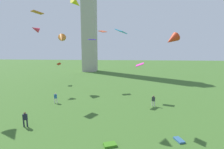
{
  "coord_description": "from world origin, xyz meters",
  "views": [
    {
      "loc": [
        5.23,
        -6.9,
        8.17
      ],
      "look_at": [
        2.91,
        18.97,
        4.25
      ],
      "focal_mm": 27.0,
      "sensor_mm": 36.0,
      "label": 1
    }
  ],
  "objects_px": {
    "monument_obelisk": "(89,7)",
    "kite_flying_1": "(37,12)",
    "person_2": "(56,97)",
    "kite_flying_4": "(92,40)",
    "kite_flying_3": "(62,39)",
    "kite_flying_9": "(76,3)",
    "kite_flying_10": "(103,31)",
    "kite_flying_7": "(140,65)",
    "kite_flying_2": "(121,31)",
    "person_0": "(25,118)",
    "kite_flying_0": "(59,64)",
    "person_1": "(153,100)",
    "kite_bundle_0": "(110,145)",
    "kite_flying_8": "(35,29)",
    "kite_bundle_1": "(179,140)",
    "kite_flying_5": "(172,40)"
  },
  "relations": [
    {
      "from": "kite_flying_8",
      "to": "person_0",
      "type": "bearing_deg",
      "value": -10.26
    },
    {
      "from": "person_1",
      "to": "kite_flying_8",
      "type": "height_order",
      "value": "kite_flying_8"
    },
    {
      "from": "kite_flying_4",
      "to": "person_2",
      "type": "bearing_deg",
      "value": -126.26
    },
    {
      "from": "person_0",
      "to": "kite_flying_7",
      "type": "xyz_separation_m",
      "value": [
        12.69,
        11.35,
        4.78
      ]
    },
    {
      "from": "kite_flying_4",
      "to": "kite_flying_5",
      "type": "xyz_separation_m",
      "value": [
        12.6,
        -14.09,
        -0.85
      ]
    },
    {
      "from": "kite_flying_3",
      "to": "kite_flying_1",
      "type": "bearing_deg",
      "value": -122.36
    },
    {
      "from": "person_2",
      "to": "kite_flying_2",
      "type": "bearing_deg",
      "value": -44.92
    },
    {
      "from": "person_2",
      "to": "kite_flying_8",
      "type": "xyz_separation_m",
      "value": [
        -7.1,
        8.3,
        11.17
      ]
    },
    {
      "from": "kite_flying_9",
      "to": "kite_bundle_1",
      "type": "bearing_deg",
      "value": -176.81
    },
    {
      "from": "kite_flying_1",
      "to": "kite_flying_9",
      "type": "distance_m",
      "value": 9.55
    },
    {
      "from": "kite_flying_1",
      "to": "kite_flying_10",
      "type": "bearing_deg",
      "value": 135.42
    },
    {
      "from": "person_1",
      "to": "kite_flying_3",
      "type": "relative_size",
      "value": 0.54
    },
    {
      "from": "person_1",
      "to": "person_2",
      "type": "height_order",
      "value": "same"
    },
    {
      "from": "kite_flying_2",
      "to": "kite_flying_10",
      "type": "xyz_separation_m",
      "value": [
        -3.37,
        8.72,
        0.9
      ]
    },
    {
      "from": "kite_flying_2",
      "to": "kite_flying_7",
      "type": "xyz_separation_m",
      "value": [
        2.81,
        7.5,
        -4.49
      ]
    },
    {
      "from": "monument_obelisk",
      "to": "kite_flying_1",
      "type": "distance_m",
      "value": 36.24
    },
    {
      "from": "kite_flying_5",
      "to": "kite_flying_10",
      "type": "relative_size",
      "value": 1.37
    },
    {
      "from": "person_0",
      "to": "kite_bundle_0",
      "type": "height_order",
      "value": "person_0"
    },
    {
      "from": "kite_flying_4",
      "to": "kite_flying_10",
      "type": "bearing_deg",
      "value": -83.06
    },
    {
      "from": "person_0",
      "to": "kite_flying_9",
      "type": "xyz_separation_m",
      "value": [
        4.23,
        5.62,
        12.93
      ]
    },
    {
      "from": "monument_obelisk",
      "to": "kite_flying_7",
      "type": "distance_m",
      "value": 41.86
    },
    {
      "from": "person_0",
      "to": "kite_flying_1",
      "type": "relative_size",
      "value": 0.81
    },
    {
      "from": "person_0",
      "to": "person_2",
      "type": "distance_m",
      "value": 7.98
    },
    {
      "from": "kite_flying_1",
      "to": "person_2",
      "type": "bearing_deg",
      "value": 87.15
    },
    {
      "from": "kite_flying_7",
      "to": "kite_flying_10",
      "type": "height_order",
      "value": "kite_flying_10"
    },
    {
      "from": "kite_flying_4",
      "to": "kite_flying_1",
      "type": "bearing_deg",
      "value": -149.48
    },
    {
      "from": "kite_flying_4",
      "to": "kite_bundle_1",
      "type": "xyz_separation_m",
      "value": [
        12.07,
        -20.55,
        -10.08
      ]
    },
    {
      "from": "kite_flying_1",
      "to": "kite_flying_4",
      "type": "height_order",
      "value": "kite_flying_1"
    },
    {
      "from": "monument_obelisk",
      "to": "kite_flying_1",
      "type": "height_order",
      "value": "monument_obelisk"
    },
    {
      "from": "kite_flying_0",
      "to": "kite_flying_4",
      "type": "distance_m",
      "value": 10.82
    },
    {
      "from": "kite_flying_5",
      "to": "kite_bundle_1",
      "type": "distance_m",
      "value": 11.27
    },
    {
      "from": "person_1",
      "to": "person_2",
      "type": "bearing_deg",
      "value": 28.86
    },
    {
      "from": "kite_flying_0",
      "to": "person_0",
      "type": "bearing_deg",
      "value": 10.85
    },
    {
      "from": "kite_flying_3",
      "to": "kite_flying_8",
      "type": "relative_size",
      "value": 1.47
    },
    {
      "from": "kite_flying_1",
      "to": "kite_flying_9",
      "type": "xyz_separation_m",
      "value": [
        7.98,
        -5.26,
        -0.13
      ]
    },
    {
      "from": "kite_bundle_0",
      "to": "person_2",
      "type": "bearing_deg",
      "value": 131.39
    },
    {
      "from": "kite_flying_8",
      "to": "kite_bundle_1",
      "type": "relative_size",
      "value": 1.9
    },
    {
      "from": "kite_flying_1",
      "to": "kite_flying_3",
      "type": "relative_size",
      "value": 0.7
    },
    {
      "from": "kite_flying_3",
      "to": "kite_flying_9",
      "type": "xyz_separation_m",
      "value": [
        6.44,
        -11.15,
        3.7
      ]
    },
    {
      "from": "kite_flying_3",
      "to": "kite_flying_10",
      "type": "height_order",
      "value": "kite_flying_10"
    },
    {
      "from": "person_2",
      "to": "kite_flying_4",
      "type": "xyz_separation_m",
      "value": [
        3.48,
        11.17,
        9.26
      ]
    },
    {
      "from": "kite_flying_0",
      "to": "monument_obelisk",
      "type": "bearing_deg",
      "value": 171.9
    },
    {
      "from": "kite_flying_7",
      "to": "person_1",
      "type": "bearing_deg",
      "value": 129.45
    },
    {
      "from": "monument_obelisk",
      "to": "person_1",
      "type": "bearing_deg",
      "value": -65.1
    },
    {
      "from": "monument_obelisk",
      "to": "kite_flying_10",
      "type": "bearing_deg",
      "value": -73.8
    },
    {
      "from": "person_2",
      "to": "kite_flying_1",
      "type": "height_order",
      "value": "kite_flying_1"
    },
    {
      "from": "kite_bundle_0",
      "to": "kite_flying_1",
      "type": "bearing_deg",
      "value": 133.77
    },
    {
      "from": "kite_flying_5",
      "to": "kite_bundle_1",
      "type": "height_order",
      "value": "kite_flying_5"
    },
    {
      "from": "kite_flying_10",
      "to": "kite_flying_7",
      "type": "bearing_deg",
      "value": -75.21
    },
    {
      "from": "person_2",
      "to": "kite_flying_3",
      "type": "xyz_separation_m",
      "value": [
        -2.06,
        8.79,
        9.26
      ]
    }
  ]
}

